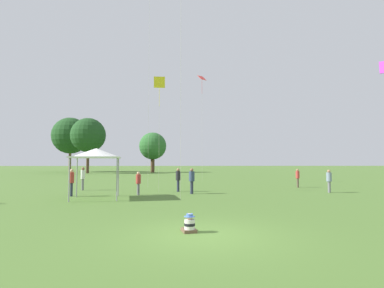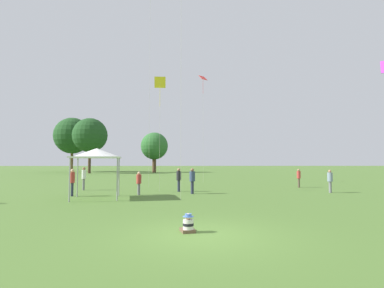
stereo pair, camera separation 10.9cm
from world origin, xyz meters
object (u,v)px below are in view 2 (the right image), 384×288
Objects in this scene: person_standing_2 at (139,181)px; person_standing_5 at (84,176)px; person_standing_0 at (299,176)px; distant_tree_2 at (90,135)px; person_standing_3 at (179,178)px; distant_tree_1 at (72,136)px; person_standing_6 at (330,179)px; kite_3 at (160,86)px; canopy_tent at (97,153)px; seated_toddler at (188,224)px; person_standing_4 at (72,180)px; person_standing_7 at (192,179)px; distant_tree_0 at (154,146)px; kite_1 at (203,83)px.

person_standing_2 is 5.88m from person_standing_5.
person_standing_0 is 0.15× the size of distant_tree_2.
person_standing_3 is 0.16× the size of distant_tree_2.
person_standing_6 is at bearing -52.29° from distant_tree_1.
distant_tree_1 is at bearing -20.24° from kite_3.
person_standing_0 is 0.48× the size of canopy_tent.
seated_toddler is at bearing -69.50° from distant_tree_2.
person_standing_4 is 7.80m from person_standing_7.
person_standing_7 is at bearing -43.27° from person_standing_5.
distant_tree_1 reaches higher than distant_tree_0.
person_standing_4 is 4.10m from person_standing_5.
distant_tree_1 is at bearing -161.31° from person_standing_2.
person_standing_2 is 4.19m from person_standing_4.
seated_toddler is 51.98m from distant_tree_2.
kite_1 is at bearing 71.52° from seated_toddler.
person_standing_3 is (2.61, 2.15, 0.11)m from person_standing_2.
distant_tree_1 is 1.12× the size of distant_tree_2.
distant_tree_1 reaches higher than person_standing_5.
kite_1 is 1.36× the size of kite_3.
person_standing_7 reaches higher than person_standing_6.
kite_3 reaches higher than seated_toddler.
kite_1 reaches higher than canopy_tent.
distant_tree_0 is (-3.04, 42.07, 4.50)m from person_standing_2.
kite_3 reaches higher than person_standing_5.
person_standing_4 reaches higher than person_standing_0.
person_standing_6 is 0.15× the size of distant_tree_2.
person_standing_7 is at bearing 74.14° from seated_toddler.
person_standing_5 is 0.54× the size of canopy_tent.
person_standing_2 is 0.90× the size of person_standing_3.
person_standing_7 reaches higher than person_standing_4.
distant_tree_2 is at bearing 160.02° from person_standing_3.
person_standing_4 is 0.21× the size of distant_tree_0.
kite_1 is at bearing 165.21° from person_standing_4.
distant_tree_2 reaches higher than person_standing_7.
canopy_tent is 0.38× the size of kite_3.
distant_tree_0 reaches higher than person_standing_3.
person_standing_5 is 0.22× the size of distant_tree_0.
kite_1 is 1.40× the size of distant_tree_0.
seated_toddler is 0.18× the size of canopy_tent.
person_standing_0 is 53.41m from distant_tree_1.
distant_tree_2 reaches higher than person_standing_3.
person_standing_7 is at bearing -169.53° from kite_3.
person_standing_4 reaches higher than person_standing_2.
kite_3 reaches higher than distant_tree_0.
person_standing_0 is at bearing -49.33° from distant_tree_2.
kite_1 is 31.57m from distant_tree_0.
kite_3 is at bearing 138.10° from person_standing_4.
person_standing_2 is 0.86× the size of person_standing_5.
person_standing_2 is 7.31m from kite_3.
person_standing_5 is 16.25m from kite_1.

